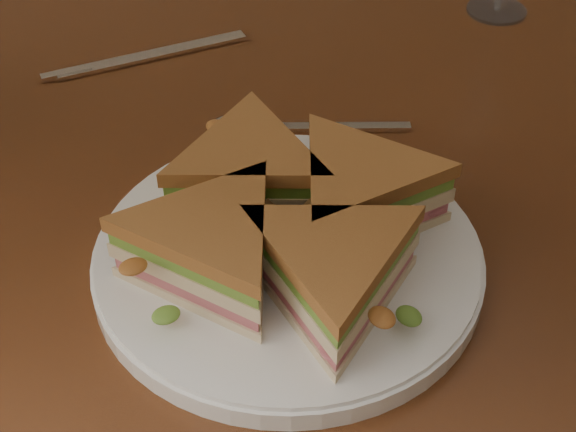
{
  "coord_description": "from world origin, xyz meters",
  "views": [
    {
      "loc": [
        -0.12,
        -0.52,
        1.17
      ],
      "look_at": [
        -0.0,
        -0.11,
        0.8
      ],
      "focal_mm": 50.0,
      "sensor_mm": 36.0,
      "label": 1
    }
  ],
  "objects_px": {
    "table": "(259,257)",
    "spoon": "(260,126)",
    "plate": "(288,259)",
    "sandwich_wedges": "(288,221)",
    "knife": "(140,59)"
  },
  "relations": [
    {
      "from": "table",
      "to": "knife",
      "type": "relative_size",
      "value": 5.6
    },
    {
      "from": "table",
      "to": "spoon",
      "type": "height_order",
      "value": "spoon"
    },
    {
      "from": "sandwich_wedges",
      "to": "spoon",
      "type": "relative_size",
      "value": 1.6
    },
    {
      "from": "table",
      "to": "sandwich_wedges",
      "type": "distance_m",
      "value": 0.18
    },
    {
      "from": "table",
      "to": "spoon",
      "type": "xyz_separation_m",
      "value": [
        0.02,
        0.06,
        0.1
      ]
    },
    {
      "from": "plate",
      "to": "spoon",
      "type": "relative_size",
      "value": 1.59
    },
    {
      "from": "sandwich_wedges",
      "to": "spoon",
      "type": "height_order",
      "value": "sandwich_wedges"
    },
    {
      "from": "sandwich_wedges",
      "to": "knife",
      "type": "bearing_deg",
      "value": 101.21
    },
    {
      "from": "knife",
      "to": "table",
      "type": "bearing_deg",
      "value": -80.92
    },
    {
      "from": "sandwich_wedges",
      "to": "spoon",
      "type": "xyz_separation_m",
      "value": [
        0.02,
        0.18,
        -0.04
      ]
    },
    {
      "from": "plate",
      "to": "knife",
      "type": "bearing_deg",
      "value": 101.21
    },
    {
      "from": "table",
      "to": "plate",
      "type": "distance_m",
      "value": 0.16
    },
    {
      "from": "plate",
      "to": "sandwich_wedges",
      "type": "xyz_separation_m",
      "value": [
        0.0,
        -0.0,
        0.04
      ]
    },
    {
      "from": "plate",
      "to": "knife",
      "type": "relative_size",
      "value": 1.33
    },
    {
      "from": "table",
      "to": "knife",
      "type": "bearing_deg",
      "value": 107.88
    }
  ]
}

